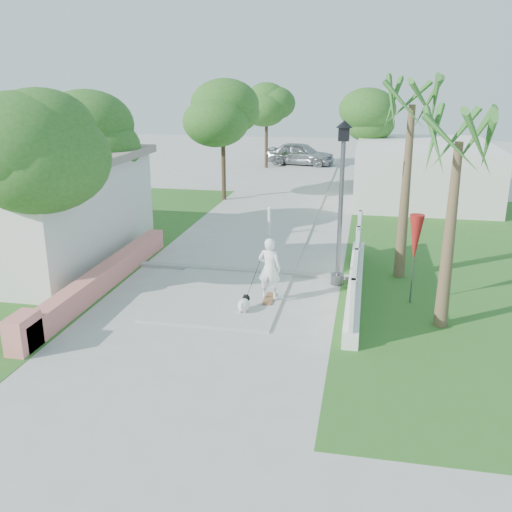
% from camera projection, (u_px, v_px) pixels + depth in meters
% --- Properties ---
extents(ground, '(90.00, 90.00, 0.00)m').
position_uv_depth(ground, '(171.00, 370.00, 11.18)').
color(ground, '#B7B7B2').
rests_on(ground, ground).
extents(path_strip, '(3.20, 36.00, 0.06)m').
position_uv_depth(path_strip, '(298.00, 186.00, 29.88)').
color(path_strip, '#B7B7B2').
rests_on(path_strip, ground).
extents(curb, '(6.50, 0.25, 0.10)m').
position_uv_depth(curb, '(239.00, 270.00, 16.78)').
color(curb, '#999993').
rests_on(curb, ground).
extents(grass_left, '(8.00, 20.00, 0.01)m').
position_uv_depth(grass_left, '(57.00, 241.00, 19.96)').
color(grass_left, '#306921').
rests_on(grass_left, ground).
extents(grass_right, '(8.00, 20.00, 0.01)m').
position_uv_depth(grass_right, '(477.00, 265.00, 17.37)').
color(grass_right, '#306921').
rests_on(grass_right, ground).
extents(pink_wall, '(0.45, 8.20, 0.80)m').
position_uv_depth(pink_wall, '(97.00, 283.00, 15.02)').
color(pink_wall, '#E37C74').
rests_on(pink_wall, ground).
extents(lattice_fence, '(0.35, 7.00, 1.50)m').
position_uv_depth(lattice_fence, '(356.00, 273.00, 15.07)').
color(lattice_fence, white).
rests_on(lattice_fence, ground).
extents(building_right, '(6.00, 8.00, 2.60)m').
position_uv_depth(building_right, '(422.00, 171.00, 26.52)').
color(building_right, silver).
rests_on(building_right, ground).
extents(street_lamp, '(0.44, 0.44, 4.44)m').
position_uv_depth(street_lamp, '(341.00, 198.00, 15.06)').
color(street_lamp, '#59595E').
rests_on(street_lamp, ground).
extents(bollard, '(0.14, 0.14, 1.09)m').
position_uv_depth(bollard, '(269.00, 221.00, 20.32)').
color(bollard, white).
rests_on(bollard, ground).
extents(patio_umbrella, '(0.36, 0.36, 2.30)m').
position_uv_depth(patio_umbrella, '(415.00, 239.00, 13.99)').
color(patio_umbrella, '#59595E').
rests_on(patio_umbrella, ground).
extents(tree_left_near, '(3.60, 3.60, 5.28)m').
position_uv_depth(tree_left_near, '(28.00, 150.00, 13.65)').
color(tree_left_near, '#4C3826').
rests_on(tree_left_near, ground).
extents(tree_left_mid, '(3.20, 3.20, 4.85)m').
position_uv_depth(tree_left_mid, '(95.00, 139.00, 19.08)').
color(tree_left_mid, '#4C3826').
rests_on(tree_left_mid, ground).
extents(tree_path_left, '(3.40, 3.40, 5.23)m').
position_uv_depth(tree_path_left, '(223.00, 116.00, 25.53)').
color(tree_path_left, '#4C3826').
rests_on(tree_path_left, ground).
extents(tree_path_right, '(3.00, 3.00, 4.79)m').
position_uv_depth(tree_path_right, '(364.00, 119.00, 28.22)').
color(tree_path_right, '#4C3826').
rests_on(tree_path_right, ground).
extents(tree_path_far, '(3.20, 3.20, 5.17)m').
position_uv_depth(tree_path_far, '(267.00, 105.00, 34.85)').
color(tree_path_far, '#4C3826').
rests_on(tree_path_far, ground).
extents(palm_far, '(1.80, 1.80, 5.30)m').
position_uv_depth(palm_far, '(411.00, 117.00, 15.06)').
color(palm_far, brown).
rests_on(palm_far, ground).
extents(palm_near, '(1.80, 1.80, 4.70)m').
position_uv_depth(palm_near, '(458.00, 154.00, 11.98)').
color(palm_near, brown).
rests_on(palm_near, ground).
extents(skateboarder, '(0.78, 1.08, 1.69)m').
position_uv_depth(skateboarder, '(265.00, 271.00, 14.27)').
color(skateboarder, '#905E39').
rests_on(skateboarder, ground).
extents(dog, '(0.31, 0.63, 0.43)m').
position_uv_depth(dog, '(244.00, 304.00, 13.81)').
color(dog, white).
rests_on(dog, ground).
extents(parked_car, '(4.59, 2.56, 1.48)m').
position_uv_depth(parked_car, '(301.00, 154.00, 36.70)').
color(parked_car, '#A8AAB0').
rests_on(parked_car, ground).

